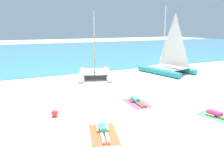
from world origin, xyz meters
The scene contains 11 objects.
ground_plane centered at (0.00, 10.00, 0.00)m, with size 120.00×120.00×0.00m, color silver.
ocean_water centered at (0.00, 31.81, 0.03)m, with size 120.00×40.00×0.05m, color teal.
sailboat_white centered at (0.44, 9.87, 0.84)m, with size 3.97×4.96×5.62m.
sailboat_teal centered at (7.36, 8.71, 0.91)m, with size 4.09×5.31×6.14m.
towel_left centered at (-2.76, 0.06, 0.01)m, with size 1.10×1.90×0.01m, color #EA5933.
sunbather_left centered at (-2.74, 0.13, 0.13)m, with size 0.78×1.55×0.30m.
towel_middle centered at (0.39, 2.67, 0.01)m, with size 1.10×1.90×0.01m, color #D84C99.
sunbather_middle centered at (0.39, 2.74, 0.13)m, with size 0.55×1.56×0.30m.
towel_right centered at (2.98, -0.71, 0.01)m, with size 1.10×1.90×0.01m, color #4CB266.
sunbather_right centered at (2.97, -0.65, 0.13)m, with size 0.73×1.56×0.30m.
beach_ball centered at (-4.26, 2.71, 0.17)m, with size 0.34×0.34×0.34m, color red.
Camera 1 is at (-5.81, -7.52, 4.31)m, focal length 34.81 mm.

